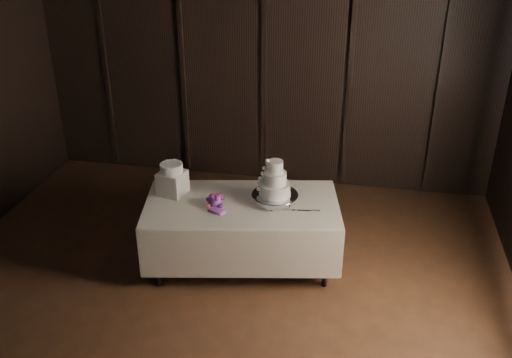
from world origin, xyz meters
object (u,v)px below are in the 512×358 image
Objects in this scene: cake_stand at (275,198)px; small_cake at (171,168)px; wedding_cake at (272,182)px; bouquet at (215,201)px; box_pedestal at (172,183)px; display_table at (242,231)px.

small_cake reaches higher than cake_stand.
wedding_cake reaches higher than bouquet.
small_cake is (0.00, 0.00, 0.17)m from box_pedestal.
cake_stand reaches higher than display_table.
cake_stand is (0.33, 0.09, 0.39)m from display_table.
bouquet is at bearing -19.51° from small_cake.
wedding_cake is 1.06m from small_cake.
bouquet is at bearing -161.07° from cake_stand.
bouquet is (-0.59, -0.20, 0.01)m from cake_stand.
small_cake is at bearing 160.49° from bouquet.
bouquet is at bearing -19.51° from box_pedestal.
wedding_cake is (0.30, 0.07, 0.58)m from display_table.
bouquet is at bearing -148.05° from wedding_cake.
box_pedestal is (-0.50, 0.18, 0.07)m from bouquet.
wedding_cake is at bearing 0.36° from small_cake.
cake_stand is 1.12m from small_cake.
display_table is 5.90× the size of bouquet.
wedding_cake is 1.03× the size of bouquet.
display_table is at bearing -4.80° from box_pedestal.
bouquet is 0.54m from box_pedestal.
small_cake is (-0.76, 0.06, 0.64)m from display_table.
cake_stand is 2.05× the size of small_cake.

